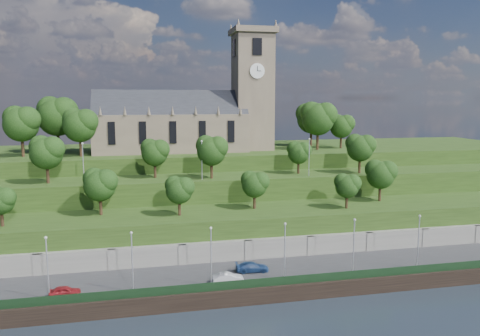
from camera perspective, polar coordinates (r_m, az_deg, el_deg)
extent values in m
plane|color=black|center=(62.17, -1.23, -16.55)|extent=(320.00, 320.00, 0.00)
cube|color=#2D2D30|center=(67.18, -2.23, -13.65)|extent=(160.00, 12.00, 2.00)
cube|color=black|center=(61.67, -1.22, -15.64)|extent=(160.00, 0.50, 2.20)
cube|color=black|center=(61.66, -1.34, -14.13)|extent=(160.00, 0.10, 1.20)
cube|color=slate|center=(72.19, -3.07, -10.78)|extent=(160.00, 2.00, 5.00)
cube|color=slate|center=(72.12, -23.41, -11.51)|extent=(1.20, 0.60, 5.00)
cube|color=slate|center=(70.80, -15.29, -11.47)|extent=(1.20, 0.60, 5.00)
cube|color=slate|center=(70.88, -7.04, -11.20)|extent=(1.20, 0.60, 5.00)
cube|color=slate|center=(72.36, 1.02, -10.72)|extent=(1.20, 0.60, 5.00)
cube|color=slate|center=(75.15, 8.58, -10.08)|extent=(1.20, 0.60, 5.00)
cube|color=slate|center=(79.11, 15.46, -9.34)|extent=(1.20, 0.60, 5.00)
cube|color=slate|center=(84.08, 21.59, -8.57)|extent=(1.20, 0.60, 5.00)
cube|color=slate|center=(89.90, 26.95, -7.81)|extent=(1.20, 0.60, 5.00)
cube|color=#243D14|center=(77.37, -3.79, -8.28)|extent=(160.00, 12.00, 8.00)
cube|color=#243D14|center=(87.38, -4.85, -4.97)|extent=(160.00, 10.00, 12.00)
cube|color=#243D14|center=(107.51, -6.29, -1.62)|extent=(160.00, 32.00, 15.00)
cube|color=brown|center=(101.79, -8.41, 4.29)|extent=(32.00, 12.00, 8.00)
cube|color=#212228|center=(101.58, -8.46, 6.54)|extent=(32.00, 10.18, 10.18)
cone|color=brown|center=(95.63, -16.69, 6.70)|extent=(0.70, 0.70, 1.80)
cone|color=brown|center=(95.39, -13.88, 6.81)|extent=(0.70, 0.70, 1.80)
cone|color=brown|center=(95.36, -11.05, 6.90)|extent=(0.70, 0.70, 1.80)
cone|color=brown|center=(95.57, -8.23, 6.97)|extent=(0.70, 0.70, 1.80)
cone|color=brown|center=(96.01, -5.43, 7.03)|extent=(0.70, 0.70, 1.80)
cone|color=brown|center=(96.66, -2.67, 7.06)|extent=(0.70, 0.70, 1.80)
cone|color=brown|center=(97.54, 0.06, 7.09)|extent=(0.70, 0.70, 1.80)
cube|color=black|center=(95.63, -15.38, 4.11)|extent=(1.40, 0.25, 4.50)
cube|color=black|center=(95.48, -11.78, 4.23)|extent=(1.40, 0.25, 4.50)
cube|color=black|center=(95.71, -8.18, 4.34)|extent=(1.40, 0.25, 4.50)
cube|color=black|center=(96.30, -4.60, 4.42)|extent=(1.40, 0.25, 4.50)
cube|color=black|center=(97.27, -1.09, 4.49)|extent=(1.40, 0.25, 4.50)
cube|color=brown|center=(104.26, 1.53, 9.15)|extent=(8.00, 8.00, 25.00)
cube|color=brown|center=(105.22, 1.56, 16.31)|extent=(9.20, 9.20, 1.20)
cone|color=brown|center=(100.66, -0.19, 17.36)|extent=(0.80, 0.80, 1.60)
cone|color=brown|center=(108.41, -1.10, 16.72)|extent=(0.80, 0.80, 1.60)
cone|color=brown|center=(102.59, 4.39, 17.16)|extent=(0.80, 0.80, 1.60)
cone|color=brown|center=(110.21, 3.16, 16.57)|extent=(0.80, 0.80, 1.60)
cube|color=black|center=(100.86, 2.12, 14.58)|extent=(2.00, 0.25, 3.50)
cube|color=black|center=(108.74, 1.03, 14.14)|extent=(2.00, 0.25, 3.50)
cube|color=black|center=(103.91, -0.70, 14.41)|extent=(0.25, 2.00, 3.50)
cube|color=black|center=(105.83, 3.77, 14.28)|extent=(0.25, 2.00, 3.50)
cylinder|color=white|center=(100.41, 2.11, 11.75)|extent=(3.20, 0.30, 3.20)
cylinder|color=white|center=(105.45, 3.76, 11.58)|extent=(0.30, 3.20, 3.20)
cube|color=black|center=(100.27, 2.14, 12.04)|extent=(0.12, 0.05, 1.10)
cube|color=black|center=(100.34, 2.36, 11.75)|extent=(0.80, 0.05, 0.12)
cylinder|color=black|center=(75.97, -27.03, -5.42)|extent=(0.47, 0.47, 2.52)
sphere|color=black|center=(75.46, -27.15, -3.63)|extent=(3.92, 3.92, 3.92)
sphere|color=black|center=(74.77, -26.68, -3.24)|extent=(2.94, 2.94, 2.94)
cylinder|color=black|center=(77.42, -16.62, -4.32)|extent=(0.50, 0.50, 3.23)
sphere|color=black|center=(76.80, -16.72, -2.05)|extent=(5.02, 5.02, 5.02)
sphere|color=black|center=(76.10, -16.02, -1.54)|extent=(3.76, 3.76, 3.76)
sphere|color=black|center=(77.33, -17.37, -1.25)|extent=(3.51, 3.51, 3.51)
cylinder|color=black|center=(74.51, -7.39, -4.73)|extent=(0.48, 0.48, 2.71)
sphere|color=black|center=(73.95, -7.43, -2.75)|extent=(4.22, 4.22, 4.22)
sphere|color=black|center=(73.49, -6.76, -2.31)|extent=(3.16, 3.16, 3.16)
sphere|color=black|center=(74.26, -8.05, -2.06)|extent=(2.95, 2.95, 2.95)
cylinder|color=black|center=(78.43, 1.77, -3.98)|extent=(0.48, 0.48, 2.74)
sphere|color=black|center=(77.90, 1.78, -2.08)|extent=(4.26, 4.26, 4.26)
sphere|color=black|center=(77.58, 2.47, -1.65)|extent=(3.19, 3.19, 3.19)
sphere|color=black|center=(78.08, 1.16, -1.42)|extent=(2.98, 2.98, 2.98)
cylinder|color=black|center=(80.68, 12.87, -3.91)|extent=(0.47, 0.47, 2.54)
sphere|color=black|center=(80.20, 12.93, -2.20)|extent=(3.95, 3.95, 3.95)
sphere|color=black|center=(80.08, 13.57, -1.80)|extent=(2.97, 2.97, 2.97)
sphere|color=black|center=(80.21, 12.35, -1.60)|extent=(2.77, 2.77, 2.77)
cylinder|color=black|center=(87.80, 16.68, -2.83)|extent=(0.50, 0.50, 3.21)
sphere|color=black|center=(87.26, 16.76, -0.83)|extent=(5.00, 5.00, 5.00)
sphere|color=black|center=(87.21, 17.52, -0.37)|extent=(3.75, 3.75, 3.75)
sphere|color=black|center=(87.24, 16.09, -0.14)|extent=(3.50, 3.50, 3.50)
cylinder|color=black|center=(85.67, -22.40, -0.57)|extent=(0.52, 0.52, 3.52)
sphere|color=black|center=(85.24, -22.53, 1.68)|extent=(5.47, 5.47, 5.47)
sphere|color=black|center=(84.43, -21.90, 2.22)|extent=(4.10, 4.10, 4.10)
sphere|color=black|center=(85.98, -23.12, 2.44)|extent=(3.83, 3.83, 3.83)
cylinder|color=black|center=(86.31, -10.32, -0.15)|extent=(0.50, 0.50, 3.07)
sphere|color=black|center=(85.92, -10.37, 1.80)|extent=(4.77, 4.77, 4.77)
sphere|color=black|center=(85.40, -9.73, 2.26)|extent=(3.58, 3.58, 3.58)
sphere|color=black|center=(86.39, -10.95, 2.46)|extent=(3.34, 3.34, 3.34)
cylinder|color=black|center=(84.21, -3.49, -0.14)|extent=(0.51, 0.51, 3.36)
sphere|color=black|center=(83.78, -3.51, 2.05)|extent=(5.23, 5.23, 5.23)
sphere|color=black|center=(83.34, -2.75, 2.57)|extent=(3.92, 3.92, 3.92)
sphere|color=black|center=(84.18, -4.20, 2.79)|extent=(3.66, 3.66, 3.66)
cylinder|color=black|center=(90.29, 7.13, 0.18)|extent=(0.48, 0.48, 2.68)
sphere|color=black|center=(89.96, 7.16, 1.81)|extent=(4.17, 4.17, 4.17)
sphere|color=black|center=(89.77, 7.76, 2.19)|extent=(3.13, 3.13, 3.13)
sphere|color=black|center=(90.12, 6.63, 2.37)|extent=(2.92, 2.92, 2.92)
cylinder|color=black|center=(92.96, 14.37, 0.40)|extent=(0.51, 0.51, 3.27)
sphere|color=black|center=(92.58, 14.44, 2.33)|extent=(5.08, 5.08, 5.08)
sphere|color=black|center=(92.51, 15.16, 2.78)|extent=(3.81, 3.81, 3.81)
sphere|color=black|center=(92.65, 13.80, 2.99)|extent=(3.56, 3.56, 3.56)
cylinder|color=black|center=(100.27, -24.98, 2.46)|extent=(0.55, 0.55, 4.28)
sphere|color=black|center=(99.98, -25.13, 4.82)|extent=(6.66, 6.66, 6.66)
sphere|color=black|center=(98.99, -24.49, 5.41)|extent=(4.99, 4.99, 4.99)
sphere|color=black|center=(101.00, -25.72, 5.56)|extent=(4.66, 4.66, 4.66)
cylinder|color=black|center=(105.03, -21.27, 3.13)|extent=(0.59, 0.59, 5.06)
sphere|color=black|center=(104.73, -21.42, 5.80)|extent=(7.88, 7.88, 7.88)
sphere|color=black|center=(103.68, -20.66, 6.47)|extent=(5.91, 5.91, 5.91)
sphere|color=black|center=(105.88, -22.12, 6.63)|extent=(5.51, 5.51, 5.51)
cylinder|color=black|center=(96.44, -18.85, 2.53)|extent=(0.54, 0.54, 4.08)
sphere|color=black|center=(96.14, -18.96, 4.86)|extent=(6.34, 6.34, 6.34)
sphere|color=black|center=(95.32, -18.28, 5.44)|extent=(4.76, 4.76, 4.76)
sphere|color=black|center=(97.00, -19.60, 5.61)|extent=(4.44, 4.44, 4.44)
cylinder|color=black|center=(105.03, 9.43, 3.46)|extent=(0.56, 0.56, 4.57)
sphere|color=black|center=(104.74, 9.49, 5.87)|extent=(7.11, 7.11, 7.11)
sphere|color=black|center=(104.57, 10.37, 6.43)|extent=(5.33, 5.33, 5.33)
sphere|color=black|center=(105.07, 8.69, 6.67)|extent=(4.98, 4.98, 4.98)
cylinder|color=black|center=(113.02, 8.65, 3.77)|extent=(0.55, 0.55, 4.36)
sphere|color=black|center=(112.75, 8.70, 5.91)|extent=(6.78, 6.78, 6.78)
sphere|color=black|center=(112.57, 9.48, 6.40)|extent=(5.08, 5.08, 5.08)
sphere|color=black|center=(113.08, 7.99, 6.62)|extent=(4.74, 4.74, 4.74)
cylinder|color=black|center=(109.44, 12.20, 3.26)|extent=(0.51, 0.51, 3.34)
sphere|color=black|center=(109.20, 12.25, 4.94)|extent=(5.19, 5.19, 5.19)
sphere|color=black|center=(109.12, 12.88, 5.33)|extent=(3.89, 3.89, 3.89)
sphere|color=black|center=(109.37, 11.69, 5.51)|extent=(3.63, 3.63, 3.63)
cylinder|color=#B2B2B7|center=(62.40, -22.40, -11.34)|extent=(0.16, 0.16, 7.65)
sphere|color=silver|center=(61.22, -22.61, -7.86)|extent=(0.36, 0.36, 0.36)
cylinder|color=#B2B2B7|center=(61.36, -12.99, -11.24)|extent=(0.16, 0.16, 7.65)
sphere|color=silver|center=(60.16, -13.12, -7.70)|extent=(0.36, 0.36, 0.36)
cylinder|color=#B2B2B7|center=(61.94, -3.54, -10.84)|extent=(0.16, 0.16, 7.65)
sphere|color=silver|center=(60.75, -3.57, -7.33)|extent=(0.36, 0.36, 0.36)
cylinder|color=#B2B2B7|center=(64.10, 5.48, -10.19)|extent=(0.16, 0.16, 7.65)
sphere|color=silver|center=(62.95, 5.53, -6.78)|extent=(0.36, 0.36, 0.36)
cylinder|color=#B2B2B7|center=(67.68, 13.68, -9.38)|extent=(0.16, 0.16, 7.65)
sphere|color=silver|center=(66.59, 13.80, -6.14)|extent=(0.36, 0.36, 0.36)
cylinder|color=#B2B2B7|center=(72.47, 20.91, -8.50)|extent=(0.16, 0.16, 7.65)
sphere|color=silver|center=(71.45, 21.07, -5.47)|extent=(0.36, 0.36, 0.36)
cylinder|color=#B2B2B7|center=(82.59, -18.56, 0.44)|extent=(0.16, 0.16, 6.73)
sphere|color=silver|center=(82.20, -18.68, 2.84)|extent=(0.36, 0.36, 0.36)
cylinder|color=#B2B2B7|center=(82.73, -4.67, 0.87)|extent=(0.16, 0.16, 6.73)
sphere|color=silver|center=(82.34, -4.70, 3.27)|extent=(0.36, 0.36, 0.36)
cylinder|color=#B2B2B7|center=(87.56, 8.42, 1.23)|extent=(0.16, 0.16, 6.73)
sphere|color=silver|center=(87.20, 8.47, 3.50)|extent=(0.36, 0.36, 0.36)
imported|color=maroon|center=(63.70, -20.58, -13.89)|extent=(3.80, 1.59, 1.29)
imported|color=#B8B9BE|center=(63.77, -1.47, -13.26)|extent=(4.21, 1.65, 1.36)
imported|color=navy|center=(67.60, 1.48, -11.97)|extent=(4.83, 2.22, 1.37)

